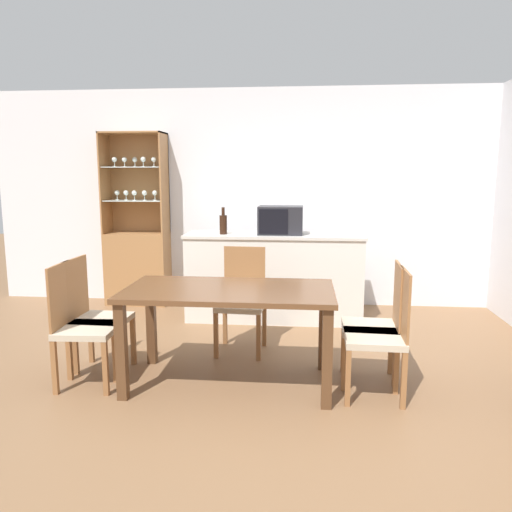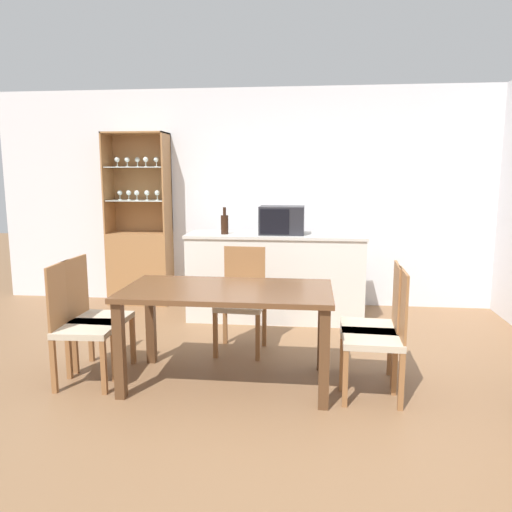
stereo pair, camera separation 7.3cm
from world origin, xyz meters
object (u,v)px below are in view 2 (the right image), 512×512
(dining_chair_side_right_far, at_px, (375,325))
(dining_chair_head_far, at_px, (242,301))
(display_cabinet, at_px, (140,254))
(wine_bottle, at_px, (225,224))
(dining_chair_side_left_near, at_px, (80,325))
(microwave, at_px, (282,220))
(dining_chair_side_right_near, at_px, (379,336))
(dining_table, at_px, (227,302))
(dining_chair_side_left_far, at_px, (95,316))

(dining_chair_side_right_far, bearing_deg, dining_chair_head_far, 64.28)
(display_cabinet, xyz_separation_m, wine_bottle, (1.14, -0.58, 0.44))
(dining_chair_side_left_near, bearing_deg, microwave, 140.40)
(display_cabinet, height_order, microwave, display_cabinet)
(display_cabinet, xyz_separation_m, dining_chair_side_right_near, (2.54, -2.36, -0.15))
(dining_table, xyz_separation_m, microwave, (0.29, 1.72, 0.45))
(display_cabinet, height_order, dining_table, display_cabinet)
(dining_chair_side_right_far, height_order, dining_chair_side_left_far, same)
(microwave, distance_m, wine_bottle, 0.61)
(dining_chair_side_left_far, bearing_deg, dining_chair_side_left_near, 1.73)
(dining_chair_head_far, bearing_deg, dining_chair_side_left_far, 32.12)
(dining_chair_side_left_near, distance_m, dining_chair_side_left_far, 0.25)
(dining_chair_side_right_near, height_order, dining_chair_side_left_near, same)
(dining_chair_side_right_near, bearing_deg, dining_chair_side_right_far, 1.52)
(dining_chair_side_right_far, bearing_deg, dining_chair_side_left_near, 99.81)
(dining_chair_head_far, height_order, wine_bottle, wine_bottle)
(display_cabinet, distance_m, dining_table, 2.67)
(dining_chair_side_left_near, relative_size, dining_chair_side_left_far, 1.00)
(dining_chair_side_left_near, distance_m, wine_bottle, 2.03)
(dining_chair_side_right_far, xyz_separation_m, dining_chair_side_right_near, (0.00, -0.24, 0.00))
(display_cabinet, distance_m, dining_chair_side_right_near, 3.47)
(dining_chair_side_right_near, bearing_deg, dining_chair_head_far, 53.54)
(microwave, bearing_deg, dining_chair_side_left_far, -130.81)
(dining_chair_side_left_near, bearing_deg, dining_chair_side_right_far, 93.54)
(display_cabinet, xyz_separation_m, dining_table, (1.45, -2.24, 0.03))
(dining_chair_side_left_far, xyz_separation_m, microwave, (1.38, 1.60, 0.63))
(dining_table, distance_m, microwave, 1.81)
(dining_chair_side_right_near, distance_m, dining_chair_side_left_far, 2.19)
(dining_table, xyz_separation_m, dining_chair_side_left_near, (-1.09, -0.12, -0.18))
(dining_chair_side_right_near, xyz_separation_m, dining_chair_side_left_near, (-2.18, -0.00, 0.00))
(microwave, bearing_deg, dining_chair_side_left_near, -126.82)
(dining_chair_side_right_near, height_order, wine_bottle, wine_bottle)
(dining_chair_side_left_near, bearing_deg, dining_table, 93.68)
(dining_chair_side_right_near, bearing_deg, dining_table, 85.10)
(dining_chair_head_far, bearing_deg, wine_bottle, -68.41)
(display_cabinet, xyz_separation_m, dining_chair_side_left_far, (0.36, -2.12, -0.15))
(dining_chair_side_right_far, height_order, dining_chair_side_right_near, same)
(display_cabinet, bearing_deg, dining_chair_head_far, -46.18)
(dining_chair_side_right_far, height_order, microwave, microwave)
(dining_chair_head_far, bearing_deg, microwave, -103.06)
(dining_chair_head_far, relative_size, dining_chair_side_left_near, 1.00)
(dining_chair_side_right_far, relative_size, wine_bottle, 3.22)
(wine_bottle, bearing_deg, dining_chair_side_left_near, -113.65)
(display_cabinet, xyz_separation_m, dining_chair_side_left_near, (0.36, -2.36, -0.15))
(dining_chair_side_right_far, height_order, dining_chair_head_far, same)
(dining_table, bearing_deg, dining_chair_side_left_near, -173.54)
(dining_chair_side_left_near, relative_size, microwave, 1.97)
(dining_table, height_order, microwave, microwave)
(dining_chair_side_left_near, bearing_deg, dining_chair_side_right_near, 87.25)
(display_cabinet, xyz_separation_m, dining_chair_head_far, (1.45, -1.51, -0.15))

